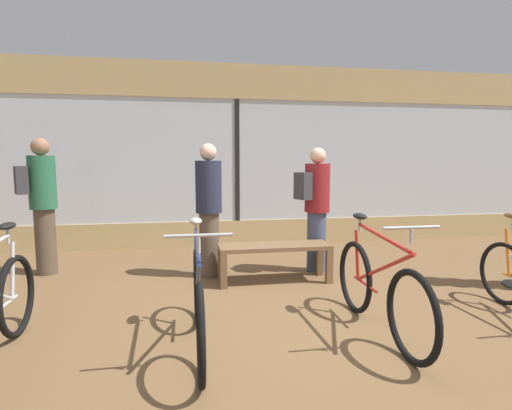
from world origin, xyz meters
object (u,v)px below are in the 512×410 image
Objects in this scene: customer_mid_floor at (209,207)px; bicycle_left at (198,301)px; display_bench at (275,251)px; customer_near_rack at (42,201)px; customer_by_window at (316,205)px; bicycle_right at (379,290)px.

bicycle_left is at bearing -95.71° from customer_mid_floor.
display_bench is at bearing -25.29° from customer_mid_floor.
bicycle_left is 2.10m from customer_mid_floor.
bicycle_left is 0.97× the size of customer_near_rack.
bicycle_left is 2.66m from customer_by_window.
customer_mid_floor is (-1.46, 0.00, 0.00)m from customer_by_window.
customer_near_rack reaches higher than bicycle_right.
bicycle_right reaches higher than display_bench.
customer_by_window is (0.66, 0.37, 0.53)m from display_bench.
customer_by_window is (3.64, -0.48, -0.07)m from customer_near_rack.
bicycle_left reaches higher than display_bench.
display_bench is 0.82× the size of customer_by_window.
customer_mid_floor reaches higher than display_bench.
display_bench is 0.80× the size of customer_mid_floor.
bicycle_right is 1.04× the size of customer_by_window.
bicycle_left is at bearing -129.40° from customer_by_window.
customer_near_rack reaches higher than customer_mid_floor.
customer_near_rack is at bearing 163.92° from display_bench.
customer_near_rack is 1.07× the size of customer_by_window.
bicycle_left is 1.01× the size of customer_mid_floor.
display_bench is 1.03m from customer_mid_floor.
customer_mid_floor reaches higher than bicycle_left.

